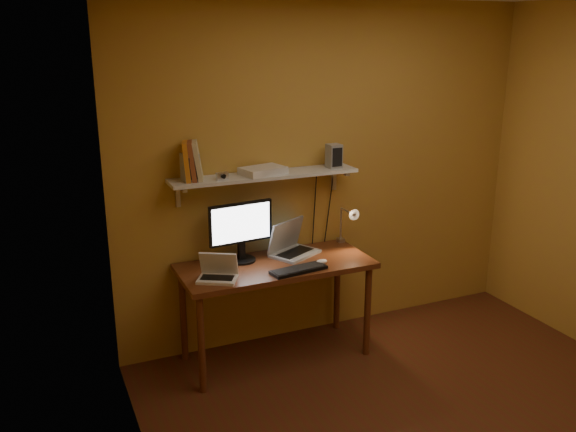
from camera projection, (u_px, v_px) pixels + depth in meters
name	position (u px, v px, depth m)	size (l,w,h in m)	color
room	(463.00, 231.00, 3.34)	(3.44, 3.24, 2.64)	#512115
desk	(276.00, 274.00, 4.42)	(1.40, 0.60, 0.75)	#612B17
wall_shelf	(265.00, 176.00, 4.40)	(1.40, 0.25, 0.21)	silver
monitor	(241.00, 229.00, 4.38)	(0.49, 0.23, 0.44)	black
laptop	(291.00, 245.00, 4.58)	(0.42, 0.38, 0.26)	gray
netbook	(218.00, 272.00, 4.10)	(0.31, 0.29, 0.19)	silver
keyboard	(299.00, 270.00, 4.25)	(0.41, 0.14, 0.02)	black
mouse	(321.00, 262.00, 4.39)	(0.09, 0.06, 0.03)	silver
desk_lamp	(348.00, 221.00, 4.70)	(0.09, 0.23, 0.38)	silver
speaker_left	(190.00, 167.00, 4.14)	(0.11, 0.11, 0.19)	gray
speaker_right	(334.00, 156.00, 4.56)	(0.10, 0.10, 0.18)	gray
books	(192.00, 161.00, 4.15)	(0.18, 0.19, 0.27)	orange
shelf_camera	(222.00, 176.00, 4.20)	(0.09, 0.05, 0.05)	silver
router	(263.00, 171.00, 4.37)	(0.31, 0.20, 0.05)	silver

